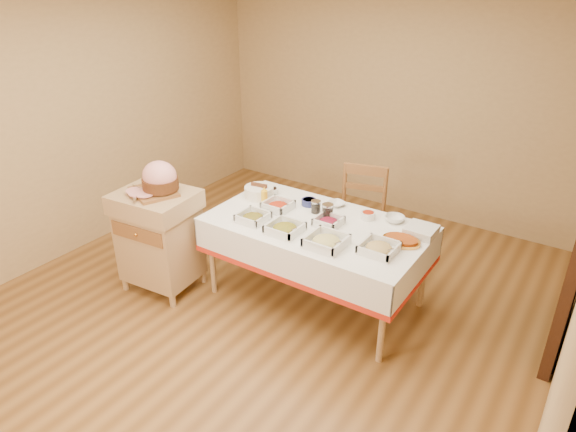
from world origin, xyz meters
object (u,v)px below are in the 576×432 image
object	(u,v)px
preserve_jar_left	(316,207)
bread_basket	(259,191)
dining_table	(316,240)
ham_on_board	(159,180)
dining_chair	(360,219)
brass_platter	(401,240)
preserve_jar_right	(328,212)
plate_stack	(421,231)
mustard_bottle	(264,197)
butcher_cart	(159,235)

from	to	relation	value
preserve_jar_left	bread_basket	xyz separation A→B (m)	(-0.61, 0.00, 0.00)
dining_table	ham_on_board	bearing A→B (deg)	-155.18
dining_chair	brass_platter	bearing A→B (deg)	-43.45
preserve_jar_right	plate_stack	distance (m)	0.78
dining_table	ham_on_board	world-z (taller)	ham_on_board
bread_basket	brass_platter	distance (m)	1.44
dining_chair	bread_basket	xyz separation A→B (m)	(-0.78, -0.53, 0.29)
preserve_jar_left	ham_on_board	bearing A→B (deg)	-146.67
mustard_bottle	butcher_cart	bearing A→B (deg)	-138.35
dining_table	butcher_cart	size ratio (longest dim) A/B	1.94
plate_stack	dining_table	bearing A→B (deg)	-160.29
plate_stack	brass_platter	world-z (taller)	plate_stack
preserve_jar_right	butcher_cart	bearing A→B (deg)	-150.41
dining_chair	butcher_cart	bearing A→B (deg)	-135.68
bread_basket	plate_stack	size ratio (longest dim) A/B	1.16
dining_table	ham_on_board	size ratio (longest dim) A/B	4.24
preserve_jar_left	preserve_jar_right	bearing A→B (deg)	-13.45
brass_platter	preserve_jar_right	bearing A→B (deg)	175.56
preserve_jar_left	plate_stack	world-z (taller)	preserve_jar_left
dining_chair	preserve_jar_left	world-z (taller)	dining_chair
dining_table	dining_chair	xyz separation A→B (m)	(0.06, 0.70, -0.08)
dining_table	preserve_jar_left	xyz separation A→B (m)	(-0.11, 0.17, 0.21)
ham_on_board	mustard_bottle	size ratio (longest dim) A/B	2.35
bread_basket	mustard_bottle	bearing A→B (deg)	-40.51
butcher_cart	bread_basket	world-z (taller)	butcher_cart
ham_on_board	preserve_jar_left	size ratio (longest dim) A/B	3.91
dining_chair	mustard_bottle	xyz separation A→B (m)	(-0.62, -0.67, 0.32)
plate_stack	butcher_cart	bearing A→B (deg)	-156.77
ham_on_board	preserve_jar_right	world-z (taller)	ham_on_board
preserve_jar_left	plate_stack	distance (m)	0.91
preserve_jar_left	preserve_jar_right	distance (m)	0.14
butcher_cart	plate_stack	distance (m)	2.26
butcher_cart	preserve_jar_right	distance (m)	1.51
butcher_cart	brass_platter	world-z (taller)	butcher_cart
dining_chair	preserve_jar_left	size ratio (longest dim) A/B	9.21
ham_on_board	dining_chair	bearing A→B (deg)	44.52
butcher_cart	ham_on_board	world-z (taller)	ham_on_board
brass_platter	plate_stack	bearing A→B (deg)	68.83
butcher_cart	plate_stack	xyz separation A→B (m)	(2.06, 0.88, 0.26)
preserve_jar_right	plate_stack	bearing A→B (deg)	11.11
dining_chair	mustard_bottle	size ratio (longest dim) A/B	5.54
butcher_cart	plate_stack	world-z (taller)	butcher_cart
preserve_jar_left	preserve_jar_right	size ratio (longest dim) A/B	0.87
preserve_jar_right	bread_basket	xyz separation A→B (m)	(-0.75, 0.03, -0.01)
preserve_jar_left	mustard_bottle	bearing A→B (deg)	-163.02
dining_table	brass_platter	bearing A→B (deg)	6.36
butcher_cart	ham_on_board	size ratio (longest dim) A/B	2.19
preserve_jar_left	mustard_bottle	size ratio (longest dim) A/B	0.60
mustard_bottle	brass_platter	bearing A→B (deg)	2.31
bread_basket	plate_stack	xyz separation A→B (m)	(1.52, 0.12, -0.02)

